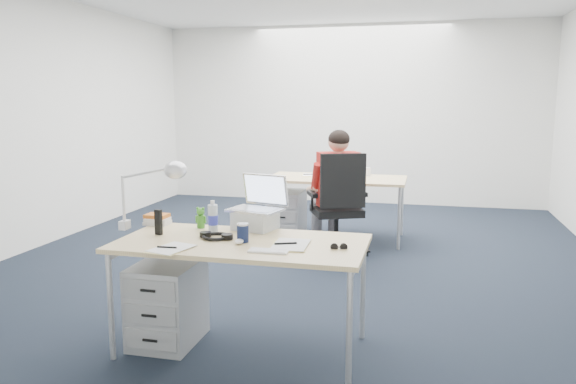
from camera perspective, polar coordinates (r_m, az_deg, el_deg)
The scene contains 24 objects.
floor at distance 5.79m, azimuth 1.46°, elevation -7.01°, with size 7.00×7.00×0.00m, color black.
room at distance 5.56m, azimuth 1.54°, elevation 10.21°, with size 6.02×7.02×2.80m.
desk_near at distance 3.65m, azimuth -4.74°, elevation -5.70°, with size 1.60×0.80×0.73m.
desk_far at distance 6.60m, azimuth 4.94°, elevation 1.06°, with size 1.60×0.80×0.73m.
office_chair at distance 5.83m, azimuth 5.02°, elevation -3.73°, with size 0.92×0.92×1.11m.
seated_person at distance 5.94m, azimuth 4.65°, elevation -0.06°, with size 0.64×0.79×1.32m.
drawer_pedestal_near at distance 3.94m, azimuth -12.14°, elevation -10.95°, with size 0.40×0.50×0.55m, color #A5A7AA.
drawer_pedestal_far at distance 6.76m, azimuth -0.14°, elevation -2.21°, with size 0.40×0.50×0.55m, color #A5A7AA.
silver_laptop at distance 3.92m, azimuth -3.37°, elevation -1.12°, with size 0.35×0.28×0.37m, color silver, non-canonical shape.
wireless_keyboard at distance 3.37m, azimuth -1.97°, elevation -6.00°, with size 0.24×0.10×0.01m, color white.
computer_mouse at distance 3.56m, azimuth -4.98°, elevation -5.04°, with size 0.05×0.09×0.03m, color white.
headphones at distance 3.72m, azimuth -7.31°, elevation -4.40°, with size 0.24×0.18×0.04m, color black, non-canonical shape.
can_koozie at distance 3.59m, azimuth -4.62°, elevation -4.14°, with size 0.07×0.07×0.12m, color #151E42.
water_bottle at distance 3.87m, azimuth -7.64°, elevation -2.48°, with size 0.07×0.07×0.22m, color silver.
bear_figurine at distance 4.02m, azimuth -8.86°, elevation -2.56°, with size 0.08×0.06×0.15m, color #23761F, non-canonical shape.
book_stack at distance 4.20m, azimuth -13.14°, elevation -2.73°, with size 0.17×0.13×0.08m, color silver.
cordless_phone at distance 3.87m, azimuth -13.02°, elevation -3.00°, with size 0.05×0.03×0.17m, color black.
papers_left at distance 3.50m, azimuth -11.94°, elevation -5.67°, with size 0.19×0.27×0.01m, color #EAD687.
papers_right at distance 3.50m, azimuth 0.08°, elevation -5.43°, with size 0.21×0.30×0.01m, color #EAD687.
sunglasses at distance 3.44m, azimuth 5.19°, elevation -5.59°, with size 0.11×0.05×0.02m, color black, non-canonical shape.
desk_lamp at distance 3.99m, azimuth -14.49°, elevation -0.20°, with size 0.45×0.16×0.51m, color silver, non-canonical shape.
dark_laptop at distance 6.30m, azimuth 4.01°, elevation 2.08°, with size 0.29×0.28×0.21m, color black, non-canonical shape.
far_cup at distance 6.78m, azimuth 8.10°, elevation 2.05°, with size 0.07×0.07×0.10m, color white.
far_papers at distance 6.77m, azimuth 2.24°, elevation 1.72°, with size 0.19×0.27×0.01m, color white.
Camera 1 is at (1.18, -5.43, 1.63)m, focal length 35.00 mm.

